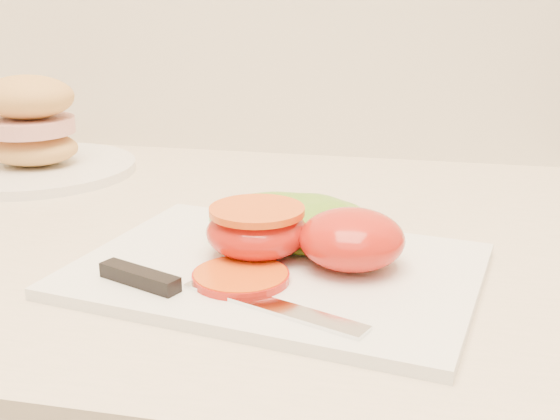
# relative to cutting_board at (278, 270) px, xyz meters

# --- Properties ---
(cutting_board) EXTENTS (0.36, 0.29, 0.01)m
(cutting_board) POSITION_rel_cutting_board_xyz_m (0.00, 0.00, 0.00)
(cutting_board) COLOR white
(cutting_board) RESTS_ON counter
(tomato_half_dome) EXTENTS (0.09, 0.09, 0.05)m
(tomato_half_dome) POSITION_rel_cutting_board_xyz_m (0.06, 0.01, 0.03)
(tomato_half_dome) COLOR red
(tomato_half_dome) RESTS_ON cutting_board
(tomato_half_cut) EXTENTS (0.09, 0.09, 0.04)m
(tomato_half_cut) POSITION_rel_cutting_board_xyz_m (-0.02, 0.02, 0.03)
(tomato_half_cut) COLOR red
(tomato_half_cut) RESTS_ON cutting_board
(tomato_slice_0) EXTENTS (0.07, 0.07, 0.01)m
(tomato_slice_0) POSITION_rel_cutting_board_xyz_m (-0.02, -0.04, 0.01)
(tomato_slice_0) COLOR #D15513
(tomato_slice_0) RESTS_ON cutting_board
(lettuce_leaf_0) EXTENTS (0.16, 0.11, 0.03)m
(lettuce_leaf_0) POSITION_rel_cutting_board_xyz_m (-0.00, 0.07, 0.02)
(lettuce_leaf_0) COLOR olive
(lettuce_leaf_0) RESTS_ON cutting_board
(lettuce_leaf_1) EXTENTS (0.11, 0.08, 0.02)m
(lettuce_leaf_1) POSITION_rel_cutting_board_xyz_m (0.04, 0.07, 0.02)
(lettuce_leaf_1) COLOR olive
(lettuce_leaf_1) RESTS_ON cutting_board
(knife) EXTENTS (0.22, 0.08, 0.01)m
(knife) POSITION_rel_cutting_board_xyz_m (-0.05, -0.07, 0.01)
(knife) COLOR silver
(knife) RESTS_ON cutting_board
(sandwich_plate) EXTENTS (0.26, 0.26, 0.13)m
(sandwich_plate) POSITION_rel_cutting_board_xyz_m (-0.38, 0.26, 0.04)
(sandwich_plate) COLOR white
(sandwich_plate) RESTS_ON counter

